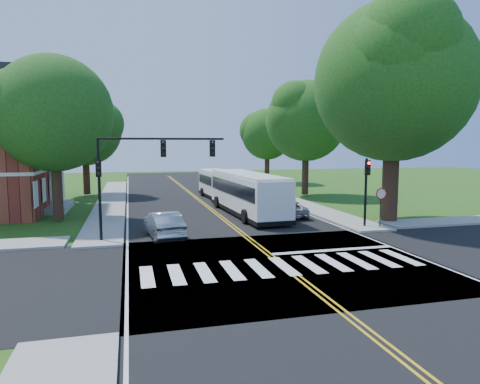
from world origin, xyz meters
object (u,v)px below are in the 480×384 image
object	(u,v)px
signal_ne	(366,183)
hatchback	(164,225)
bus_lead	(247,193)
bus_follow	(222,185)
dark_sedan	(263,197)
suv	(290,209)
signal_nw	(143,163)

from	to	relation	value
signal_ne	hatchback	bearing A→B (deg)	178.41
signal_ne	hatchback	xyz separation A→B (m)	(-12.92, 0.36, -2.18)
bus_lead	signal_ne	bearing A→B (deg)	126.80
bus_follow	dark_sedan	distance (m)	5.02
bus_follow	suv	bearing A→B (deg)	101.94
suv	dark_sedan	xyz separation A→B (m)	(0.17, 7.19, 0.02)
signal_nw	signal_ne	size ratio (longest dim) A/B	1.62
signal_ne	bus_lead	size ratio (longest dim) A/B	0.35
suv	dark_sedan	distance (m)	7.19
signal_ne	suv	distance (m)	6.71
signal_ne	dark_sedan	world-z (taller)	signal_ne
hatchback	signal_nw	bearing A→B (deg)	10.93
signal_nw	signal_ne	distance (m)	14.13
bus_lead	suv	xyz separation A→B (m)	(2.91, -1.81, -1.11)
signal_ne	suv	xyz separation A→B (m)	(-3.08, 5.47, -2.37)
signal_ne	hatchback	distance (m)	13.11
signal_nw	dark_sedan	xyz separation A→B (m)	(11.14, 12.67, -3.76)
bus_lead	dark_sedan	bearing A→B (deg)	-122.41
hatchback	dark_sedan	distance (m)	15.86
signal_nw	hatchback	distance (m)	3.79
signal_ne	bus_follow	size ratio (longest dim) A/B	0.40
signal_ne	suv	size ratio (longest dim) A/B	1.05
dark_sedan	bus_lead	bearing A→B (deg)	68.33
bus_follow	suv	xyz separation A→B (m)	(2.91, -11.06, -0.90)
hatchback	bus_follow	bearing A→B (deg)	-120.35
bus_lead	bus_follow	size ratio (longest dim) A/B	1.15
dark_sedan	suv	bearing A→B (deg)	96.76
suv	bus_follow	bearing A→B (deg)	-69.60
signal_ne	dark_sedan	size ratio (longest dim) A/B	1.06
hatchback	suv	world-z (taller)	hatchback
signal_ne	suv	bearing A→B (deg)	119.39
bus_lead	dark_sedan	distance (m)	6.30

